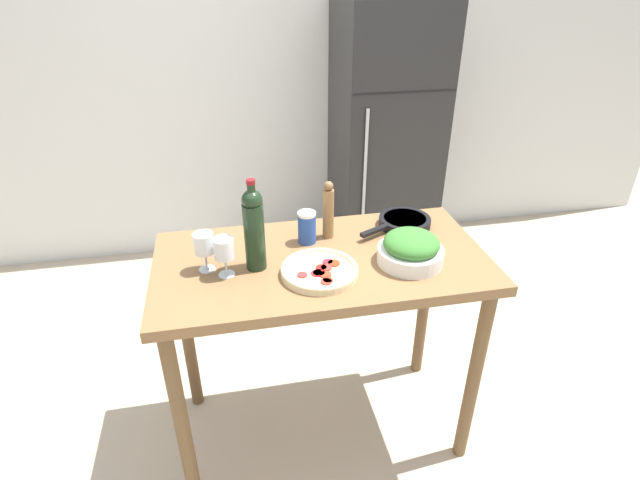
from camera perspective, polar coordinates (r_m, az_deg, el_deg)
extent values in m
plane|color=#BCAD93|center=(2.55, 0.16, -20.35)|extent=(14.00, 14.00, 0.00)
cube|color=silver|center=(3.56, -6.17, 18.85)|extent=(6.40, 0.06, 2.60)
cube|color=black|center=(3.46, 7.38, 11.29)|extent=(0.65, 0.63, 1.76)
cube|color=black|center=(3.08, 9.73, 16.28)|extent=(0.64, 0.01, 0.01)
cylinder|color=#B2B2B7|center=(3.13, 5.16, 7.70)|extent=(0.02, 0.02, 0.79)
cube|color=brown|center=(1.94, 0.19, -2.57)|extent=(1.28, 0.66, 0.04)
cylinder|color=brown|center=(2.03, -15.51, -19.67)|extent=(0.06, 0.06, 0.90)
cylinder|color=brown|center=(2.21, 17.15, -14.95)|extent=(0.06, 0.06, 0.90)
cylinder|color=brown|center=(2.42, -15.01, -10.06)|extent=(0.06, 0.06, 0.90)
cylinder|color=brown|center=(2.57, 11.83, -6.92)|extent=(0.06, 0.06, 0.90)
cylinder|color=black|center=(1.82, -7.48, 0.37)|extent=(0.08, 0.08, 0.26)
sphere|color=black|center=(1.75, -7.79, 4.56)|extent=(0.07, 0.07, 0.07)
cylinder|color=black|center=(1.74, -7.86, 5.46)|extent=(0.03, 0.03, 0.06)
cylinder|color=maroon|center=(1.73, -7.94, 6.61)|extent=(0.03, 0.03, 0.02)
cylinder|color=silver|center=(1.86, -10.59, -3.89)|extent=(0.06, 0.06, 0.00)
cylinder|color=silver|center=(1.84, -10.70, -2.92)|extent=(0.01, 0.01, 0.07)
cylinder|color=white|center=(1.80, -10.91, -0.93)|extent=(0.07, 0.07, 0.08)
cylinder|color=maroon|center=(1.81, -10.85, -1.51)|extent=(0.07, 0.07, 0.03)
cylinder|color=silver|center=(1.90, -12.76, -3.31)|extent=(0.06, 0.06, 0.00)
cylinder|color=silver|center=(1.88, -12.89, -2.35)|extent=(0.01, 0.01, 0.07)
cylinder|color=white|center=(1.84, -13.14, -0.40)|extent=(0.07, 0.07, 0.08)
cylinder|color=maroon|center=(1.86, -13.03, -1.26)|extent=(0.07, 0.07, 0.01)
cylinder|color=olive|center=(2.02, 0.95, 3.01)|extent=(0.05, 0.05, 0.21)
sphere|color=brown|center=(1.97, 0.98, 6.19)|extent=(0.04, 0.04, 0.04)
cylinder|color=white|center=(1.91, 10.27, -1.72)|extent=(0.25, 0.25, 0.06)
ellipsoid|color=#38752D|center=(1.89, 10.41, -0.35)|extent=(0.21, 0.21, 0.09)
cylinder|color=beige|center=(1.82, -0.07, -3.65)|extent=(0.28, 0.28, 0.02)
torus|color=beige|center=(1.82, -0.07, -3.31)|extent=(0.28, 0.28, 0.02)
cylinder|color=red|center=(1.85, 0.89, -2.52)|extent=(0.04, 0.04, 0.01)
cylinder|color=red|center=(1.79, -0.39, -3.80)|extent=(0.04, 0.04, 0.01)
cylinder|color=red|center=(1.85, 1.60, -2.66)|extent=(0.05, 0.05, 0.01)
cylinder|color=red|center=(1.82, 0.74, -3.18)|extent=(0.04, 0.04, 0.01)
cylinder|color=red|center=(1.75, 0.91, -4.63)|extent=(0.04, 0.04, 0.01)
cylinder|color=red|center=(1.75, 0.73, -4.79)|extent=(0.04, 0.04, 0.01)
cylinder|color=red|center=(1.78, 0.65, -3.98)|extent=(0.04, 0.04, 0.01)
cylinder|color=red|center=(1.82, 0.15, -3.18)|extent=(0.04, 0.04, 0.01)
cylinder|color=red|center=(1.79, -0.13, -3.80)|extent=(0.04, 0.04, 0.01)
cylinder|color=red|center=(1.78, -2.03, -4.01)|extent=(0.04, 0.04, 0.01)
cylinder|color=#284CA3|center=(2.01, -1.51, 1.30)|extent=(0.07, 0.07, 0.12)
cylinder|color=white|center=(1.97, -1.53, 3.01)|extent=(0.07, 0.07, 0.01)
cylinder|color=black|center=(2.18, 9.64, 2.07)|extent=(0.22, 0.22, 0.04)
cylinder|color=black|center=(2.18, 9.65, 2.16)|extent=(0.18, 0.18, 0.03)
cube|color=black|center=(2.06, 6.18, 1.03)|extent=(0.13, 0.08, 0.02)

